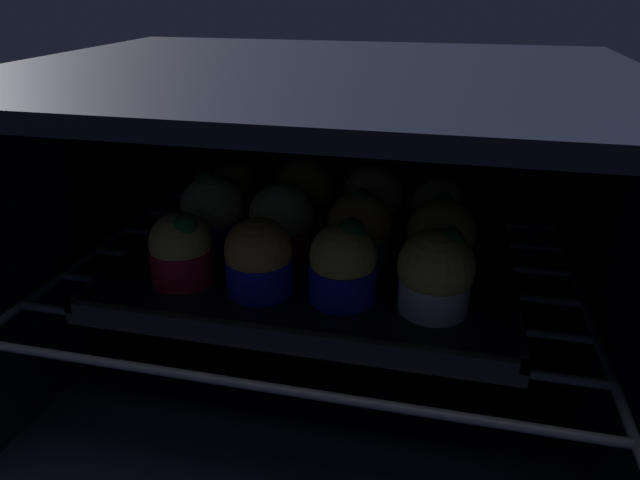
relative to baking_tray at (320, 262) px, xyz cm
name	(u,v)px	position (x,y,z in cm)	size (l,w,h in cm)	color
oven_cavity	(327,231)	(0.00, 3.27, 2.32)	(59.00, 47.00, 37.00)	black
oven_rack	(318,275)	(0.00, -0.98, -1.08)	(54.80, 42.00, 0.80)	#444756
baking_tray	(320,262)	(0.00, 0.00, 0.00)	(40.28, 32.13, 2.20)	black
muffin_row0_col0	(182,250)	(-12.20, -7.82, 3.82)	(6.39, 6.39, 7.48)	red
muffin_row0_col1	(259,259)	(-4.07, -8.23, 3.95)	(6.44, 6.44, 7.54)	#1928B7
muffin_row0_col2	(343,264)	(4.00, -7.82, 4.13)	(6.39, 6.39, 8.18)	#1928B7
muffin_row0_col3	(436,273)	(12.42, -7.87, 4.19)	(6.92, 6.92, 8.16)	silver
muffin_row1_col0	(213,213)	(-12.27, 0.27, 4.51)	(6.92, 6.92, 8.79)	#1928B7
muffin_row1_col1	(282,222)	(-4.37, 0.39, 4.22)	(6.98, 6.98, 8.01)	red
muffin_row1_col2	(359,230)	(4.19, 0.12, 4.20)	(6.81, 6.81, 8.21)	#0C8C84
muffin_row1_col3	(441,239)	(12.60, -0.27, 4.17)	(6.90, 6.90, 8.22)	red
muffin_row2_col0	(235,195)	(-12.58, 7.77, 3.98)	(6.39, 6.39, 7.50)	#1928B7
muffin_row2_col1	(304,194)	(-3.92, 8.23, 4.58)	(7.00, 7.00, 8.54)	red
muffin_row2_col2	(372,202)	(4.45, 8.00, 4.42)	(7.03, 7.03, 8.30)	red
muffin_row2_col3	(437,212)	(11.96, 8.00, 3.83)	(6.39, 6.39, 7.27)	red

